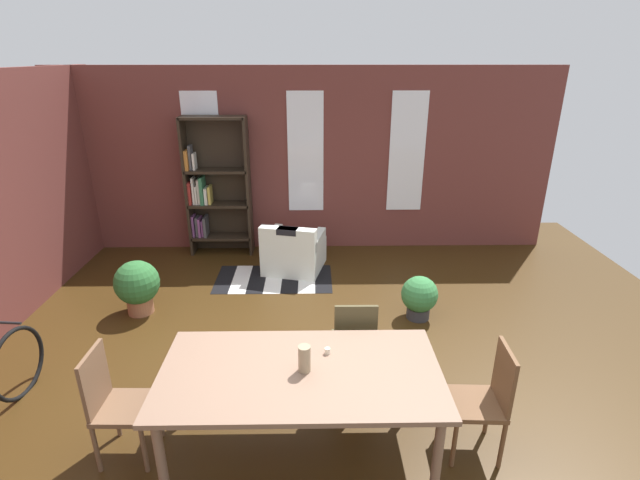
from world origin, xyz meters
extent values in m
plane|color=#3B260E|center=(0.00, 0.00, 0.00)|extent=(9.50, 9.50, 0.00)
cube|color=brown|center=(0.00, 3.72, 1.42)|extent=(7.72, 0.12, 2.83)
cube|color=white|center=(-1.57, 3.65, 1.56)|extent=(0.55, 0.02, 1.84)
cube|color=white|center=(0.00, 3.65, 1.56)|extent=(0.55, 0.02, 1.84)
cube|color=white|center=(1.57, 3.65, 1.56)|extent=(0.55, 0.02, 1.84)
cube|color=#7F604D|center=(0.01, -0.65, 0.76)|extent=(2.11, 1.08, 0.04)
cylinder|color=#7F604D|center=(-0.95, -1.09, 0.37)|extent=(0.07, 0.07, 0.74)
cylinder|color=#7F604D|center=(0.96, -1.09, 0.37)|extent=(0.07, 0.07, 0.74)
cylinder|color=#7F604D|center=(-0.95, -0.21, 0.37)|extent=(0.07, 0.07, 0.74)
cylinder|color=#7F604D|center=(0.96, -0.21, 0.37)|extent=(0.07, 0.07, 0.74)
cylinder|color=#998466|center=(0.04, -0.65, 0.88)|extent=(0.09, 0.09, 0.21)
cylinder|color=silver|center=(0.22, -0.44, 0.80)|extent=(0.04, 0.04, 0.05)
cube|color=brown|center=(1.36, -0.65, 0.45)|extent=(0.42, 0.42, 0.04)
cube|color=brown|center=(1.55, -0.66, 0.70)|extent=(0.05, 0.38, 0.50)
cylinder|color=brown|center=(1.19, -0.46, 0.21)|extent=(0.04, 0.04, 0.43)
cylinder|color=brown|center=(1.17, -0.82, 0.21)|extent=(0.04, 0.04, 0.43)
cylinder|color=brown|center=(1.55, -0.48, 0.21)|extent=(0.04, 0.04, 0.43)
cylinder|color=brown|center=(1.53, -0.84, 0.21)|extent=(0.04, 0.04, 0.43)
cube|color=#453D25|center=(0.48, 0.19, 0.45)|extent=(0.40, 0.40, 0.04)
cube|color=#453D25|center=(0.48, 0.01, 0.70)|extent=(0.38, 0.03, 0.50)
cylinder|color=#453D25|center=(0.66, 0.37, 0.21)|extent=(0.04, 0.04, 0.43)
cylinder|color=#453D25|center=(0.30, 0.37, 0.21)|extent=(0.04, 0.04, 0.43)
cylinder|color=#453D25|center=(0.66, 0.01, 0.21)|extent=(0.04, 0.04, 0.43)
cylinder|color=#453D25|center=(0.30, 0.01, 0.21)|extent=(0.04, 0.04, 0.43)
cube|color=brown|center=(-1.35, -0.65, 0.45)|extent=(0.41, 0.41, 0.04)
cube|color=brown|center=(-1.53, -0.65, 0.70)|extent=(0.04, 0.38, 0.50)
cylinder|color=brown|center=(-1.17, -0.83, 0.21)|extent=(0.04, 0.04, 0.43)
cylinder|color=brown|center=(-1.16, -0.47, 0.21)|extent=(0.04, 0.04, 0.43)
cylinder|color=brown|center=(-1.53, -0.83, 0.21)|extent=(0.04, 0.04, 0.43)
cylinder|color=brown|center=(-1.52, -0.47, 0.21)|extent=(0.04, 0.04, 0.43)
cube|color=#2D2319|center=(-1.81, 3.44, 1.07)|extent=(0.04, 0.33, 2.14)
cube|color=#2D2319|center=(-0.88, 3.44, 1.07)|extent=(0.04, 0.33, 2.14)
cube|color=#2D2319|center=(-1.34, 3.60, 1.07)|extent=(0.97, 0.01, 2.14)
cube|color=#2D2319|center=(-1.34, 3.44, 0.27)|extent=(0.93, 0.33, 0.04)
cube|color=#8C4C8C|center=(-1.77, 3.44, 0.46)|extent=(0.03, 0.19, 0.34)
cube|color=#4C4C51|center=(-1.72, 3.44, 0.44)|extent=(0.04, 0.18, 0.31)
cube|color=#8C4C8C|center=(-1.68, 3.44, 0.44)|extent=(0.03, 0.23, 0.30)
cube|color=#8C4C8C|center=(-1.64, 3.44, 0.42)|extent=(0.03, 0.19, 0.26)
cube|color=#4C4C51|center=(-1.59, 3.44, 0.45)|extent=(0.04, 0.26, 0.32)
cube|color=#2D2319|center=(-1.34, 3.44, 0.80)|extent=(0.93, 0.33, 0.04)
cube|color=#B22D28|center=(-1.77, 3.44, 0.99)|extent=(0.04, 0.24, 0.34)
cube|color=white|center=(-1.72, 3.44, 1.03)|extent=(0.03, 0.20, 0.42)
cube|color=white|center=(-1.68, 3.44, 0.97)|extent=(0.03, 0.21, 0.28)
cube|color=white|center=(-1.64, 3.44, 1.02)|extent=(0.04, 0.20, 0.38)
cube|color=#33724C|center=(-1.59, 3.44, 1.04)|extent=(0.05, 0.27, 0.42)
cube|color=white|center=(-1.53, 3.44, 0.95)|extent=(0.04, 0.23, 0.25)
cube|color=gold|center=(-1.48, 3.44, 0.96)|extent=(0.04, 0.21, 0.28)
cube|color=#2D2319|center=(-1.34, 3.44, 1.34)|extent=(0.93, 0.33, 0.04)
cube|color=orange|center=(-1.77, 3.44, 1.51)|extent=(0.05, 0.26, 0.30)
cube|color=#4C4C51|center=(-1.72, 3.44, 1.54)|extent=(0.04, 0.18, 0.37)
cube|color=white|center=(-1.67, 3.44, 1.48)|extent=(0.03, 0.17, 0.25)
cube|color=#2D2319|center=(-1.34, 3.44, 2.12)|extent=(0.93, 0.33, 0.04)
cube|color=white|center=(-0.17, 2.81, 0.20)|extent=(0.96, 0.96, 0.40)
cube|color=white|center=(-0.24, 2.49, 0.57)|extent=(0.82, 0.34, 0.35)
cube|color=white|center=(0.16, 2.73, 0.48)|extent=(0.28, 0.73, 0.15)
cube|color=white|center=(-0.50, 2.88, 0.48)|extent=(0.28, 0.73, 0.15)
cube|color=black|center=(-0.24, 2.49, 0.71)|extent=(0.31, 0.23, 0.08)
torus|color=black|center=(-2.62, 0.09, 0.32)|extent=(0.10, 0.69, 0.69)
cylinder|color=#9E6042|center=(-2.03, 1.55, 0.10)|extent=(0.31, 0.31, 0.20)
sphere|color=#2D6B33|center=(-2.03, 1.55, 0.41)|extent=(0.54, 0.54, 0.54)
cylinder|color=#333338|center=(1.37, 1.37, 0.07)|extent=(0.27, 0.27, 0.14)
sphere|color=#387F42|center=(1.37, 1.37, 0.32)|extent=(0.44, 0.44, 0.44)
cube|color=black|center=(-1.15, 2.44, 0.00)|extent=(0.23, 0.89, 0.01)
cube|color=white|center=(-0.92, 2.44, 0.00)|extent=(0.23, 0.89, 0.01)
cube|color=black|center=(-0.69, 2.44, 0.00)|extent=(0.23, 0.89, 0.01)
cube|color=white|center=(-0.45, 2.44, 0.00)|extent=(0.23, 0.89, 0.01)
cube|color=black|center=(-0.22, 2.44, 0.00)|extent=(0.23, 0.89, 0.01)
cube|color=white|center=(0.01, 2.44, 0.00)|extent=(0.23, 0.89, 0.01)
cube|color=black|center=(0.25, 2.44, 0.00)|extent=(0.23, 0.89, 0.01)
camera|label=1|loc=(0.11, -3.52, 2.97)|focal=26.15mm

